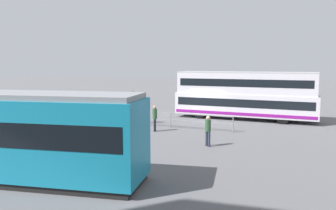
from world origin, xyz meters
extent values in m
plane|color=slate|center=(0.00, 0.00, 0.00)|extent=(160.00, 160.00, 0.00)
cube|color=silver|center=(-3.13, -1.02, 1.24)|extent=(11.59, 3.83, 1.77)
cube|color=silver|center=(-3.13, -1.02, 2.97)|extent=(11.24, 3.69, 1.69)
cube|color=black|center=(-3.13, -1.02, 1.45)|extent=(11.03, 3.79, 0.64)
cube|color=black|center=(-3.13, -1.02, 3.05)|extent=(10.68, 3.65, 0.60)
cube|color=#8C198C|center=(-3.13, -1.02, 0.60)|extent=(11.37, 3.84, 0.24)
cube|color=#B2B2B7|center=(-3.13, -1.02, 3.86)|extent=(11.24, 3.69, 0.10)
cylinder|color=black|center=(0.38, -1.42, 0.50)|extent=(1.28, 2.61, 1.00)
cylinder|color=black|center=(-6.23, -0.67, 0.50)|extent=(1.28, 2.61, 1.00)
cylinder|color=black|center=(2.27, 5.93, 0.43)|extent=(0.14, 0.14, 0.87)
cylinder|color=black|center=(2.22, 6.14, 0.43)|extent=(0.14, 0.14, 0.87)
cylinder|color=#335938|center=(2.24, 6.03, 1.20)|extent=(0.38, 0.38, 0.67)
sphere|color=tan|center=(2.24, 6.03, 1.65)|extent=(0.23, 0.23, 0.23)
cylinder|color=#33384C|center=(-2.07, 9.28, 0.42)|extent=(0.14, 0.14, 0.84)
cylinder|color=#33384C|center=(-1.90, 9.14, 0.42)|extent=(0.14, 0.14, 0.84)
cylinder|color=#335938|center=(-1.99, 9.21, 1.16)|extent=(0.45, 0.45, 0.65)
sphere|color=beige|center=(-1.99, 9.21, 1.60)|extent=(0.23, 0.23, 0.23)
cube|color=gray|center=(1.62, 4.38, 1.05)|extent=(8.99, 1.05, 0.06)
cube|color=gray|center=(1.62, 4.38, 0.55)|extent=(8.99, 1.05, 0.06)
cylinder|color=gray|center=(-2.87, 4.88, 0.53)|extent=(0.07, 0.07, 1.05)
cylinder|color=gray|center=(1.62, 4.38, 0.53)|extent=(0.07, 0.07, 1.05)
cylinder|color=gray|center=(6.11, 3.89, 0.53)|extent=(0.07, 0.07, 1.05)
cylinder|color=slate|center=(4.78, 3.81, 1.28)|extent=(0.10, 0.10, 2.55)
cube|color=#D8D84C|center=(4.78, 3.85, 2.15)|extent=(0.97, 0.10, 0.61)
camera|label=1|loc=(-5.40, 27.63, 4.54)|focal=36.69mm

